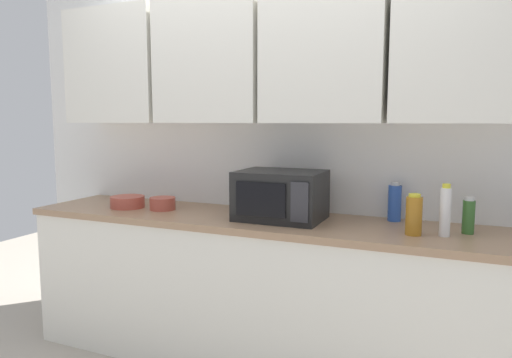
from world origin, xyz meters
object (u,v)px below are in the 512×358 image
Objects in this scene: bottle_amber_vinegar at (414,215)px; bottle_green_oil at (469,216)px; bottle_white_jar at (445,211)px; bowl_mixing_large at (163,204)px; bowl_ceramic_small at (128,202)px; bottle_blue_cleaner at (395,203)px; microwave at (281,195)px.

bottle_amber_vinegar is 1.10× the size of bottle_green_oil.
bottle_amber_vinegar is 0.79× the size of bottle_white_jar.
bowl_mixing_large is at bearing -177.76° from bottle_green_oil.
bottle_white_jar is at bearing -0.26° from bowl_ceramic_small.
bottle_green_oil is 2.04m from bowl_ceramic_small.
bottle_white_jar reaches higher than bowl_mixing_large.
bottle_green_oil is (0.38, -0.17, -0.01)m from bottle_blue_cleaner.
bottle_blue_cleaner is 0.85× the size of bottle_white_jar.
microwave is at bearing -160.23° from bottle_blue_cleaner.
microwave is at bearing 173.30° from bottle_amber_vinegar.
bottle_green_oil is 0.15m from bottle_white_jar.
microwave is 2.18× the size of bottle_blue_cleaner.
bottle_amber_vinegar is 0.33m from bottle_blue_cleaner.
bottle_amber_vinegar is 1.27× the size of bowl_mixing_large.
bowl_ceramic_small is at bearing -177.27° from bottle_green_oil.
bowl_mixing_large is (-0.80, -0.02, -0.10)m from microwave.
bottle_green_oil is (0.98, 0.05, -0.05)m from microwave.
bowl_ceramic_small is 1.36× the size of bowl_mixing_large.
bottle_amber_vinegar is at bearing -6.70° from microwave.
bottle_green_oil is at bearing 2.24° from bowl_mixing_large.
bowl_ceramic_small is at bearing -177.47° from microwave.
microwave reaches higher than bottle_blue_cleaner.
bottle_amber_vinegar is at bearing -151.20° from bottle_green_oil.
bottle_blue_cleaner is 0.41m from bottle_green_oil.
bottle_blue_cleaner is at bearing 9.58° from bowl_mixing_large.
bottle_blue_cleaner reaches higher than bottle_green_oil.
bottle_green_oil is at bearing -23.73° from bottle_blue_cleaner.
microwave is 2.57× the size of bottle_green_oil.
microwave is 2.18× the size of bowl_ceramic_small.
bottle_amber_vinegar reaches higher than bowl_ceramic_small.
bottle_green_oil is at bearing 44.68° from bottle_white_jar.
bowl_mixing_large reaches higher than bowl_ceramic_small.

